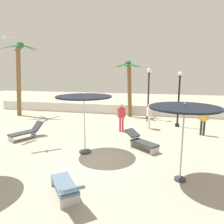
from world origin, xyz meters
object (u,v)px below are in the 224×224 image
object	(u,v)px
patio_umbrella_2	(184,111)
seagull_0	(4,37)
lounge_chair_2	(66,186)
guest_3	(203,118)
lounge_chair_1	(141,141)
guest_1	(121,115)
guest_2	(149,114)
palm_tree_1	(19,72)
lounge_chair_0	(27,132)
patio_umbrella_1	(84,101)
palm_tree_0	(129,82)
lamp_post_0	(179,98)
lamp_post_1	(149,89)

from	to	relation	value
patio_umbrella_2	seagull_0	xyz separation A→B (m)	(-8.16, 2.01, 2.87)
patio_umbrella_2	seagull_0	size ratio (longest dim) A/B	2.35
lounge_chair_2	guest_3	world-z (taller)	guest_3
lounge_chair_1	guest_1	bearing A→B (deg)	118.44
guest_1	guest_2	distance (m)	1.93
guest_1	guest_3	size ratio (longest dim) A/B	1.03
palm_tree_1	lounge_chair_0	size ratio (longest dim) A/B	3.11
lounge_chair_0	guest_2	bearing A→B (deg)	29.08
patio_umbrella_1	lounge_chair_0	xyz separation A→B (m)	(-3.93, 1.25, -2.02)
lounge_chair_0	lounge_chair_1	distance (m)	6.36
patio_umbrella_1	guest_2	distance (m)	5.69
lounge_chair_1	lounge_chair_2	world-z (taller)	lounge_chair_2
lounge_chair_1	guest_1	world-z (taller)	guest_1
patio_umbrella_2	lounge_chair_2	size ratio (longest dim) A/B	1.51
patio_umbrella_2	seagull_0	distance (m)	8.89
lounge_chair_1	lounge_chair_2	size ratio (longest dim) A/B	1.00
patio_umbrella_1	seagull_0	bearing A→B (deg)	174.55
lounge_chair_0	lounge_chair_1	world-z (taller)	lounge_chair_0
guest_2	patio_umbrella_2	bearing A→B (deg)	-77.25
palm_tree_1	guest_1	size ratio (longest dim) A/B	3.44
palm_tree_1	seagull_0	world-z (taller)	palm_tree_1
lounge_chair_1	lounge_chair_2	bearing A→B (deg)	-110.18
lounge_chair_0	palm_tree_0	bearing A→B (deg)	57.30
lounge_chair_1	guest_1	distance (m)	3.17
seagull_0	guest_3	bearing A→B (deg)	20.84
lounge_chair_0	lounge_chair_2	distance (m)	6.67
patio_umbrella_2	lounge_chair_2	bearing A→B (deg)	-150.18
guest_2	seagull_0	distance (m)	9.13
lounge_chair_0	guest_1	bearing A→B (deg)	27.67
guest_3	patio_umbrella_1	bearing A→B (deg)	-144.07
palm_tree_0	patio_umbrella_1	bearing A→B (deg)	-94.60
patio_umbrella_1	palm_tree_0	xyz separation A→B (m)	(0.68, 8.42, 0.46)
patio_umbrella_1	lounge_chair_2	world-z (taller)	patio_umbrella_1
palm_tree_0	lounge_chair_2	size ratio (longest dim) A/B	2.56
patio_umbrella_1	palm_tree_1	distance (m)	10.59
guest_1	guest_3	distance (m)	4.76
lounge_chair_0	lounge_chair_2	bearing A→B (deg)	-45.57
lamp_post_0	seagull_0	world-z (taller)	seagull_0
seagull_0	guest_1	bearing A→B (deg)	33.96
guest_2	guest_3	world-z (taller)	guest_3
palm_tree_0	lounge_chair_1	xyz separation A→B (m)	(1.76, -7.34, -2.46)
lamp_post_0	lounge_chair_2	size ratio (longest dim) A/B	2.06
lounge_chair_1	guest_2	bearing A→B (deg)	87.90
lounge_chair_2	guest_1	distance (m)	7.36
patio_umbrella_1	guest_2	bearing A→B (deg)	62.15
patio_umbrella_1	guest_3	size ratio (longest dim) A/B	1.61
palm_tree_0	guest_3	size ratio (longest dim) A/B	2.68
palm_tree_1	lounge_chair_0	bearing A→B (deg)	-51.94
palm_tree_0	lamp_post_1	distance (m)	1.82
guest_1	guest_2	world-z (taller)	guest_1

